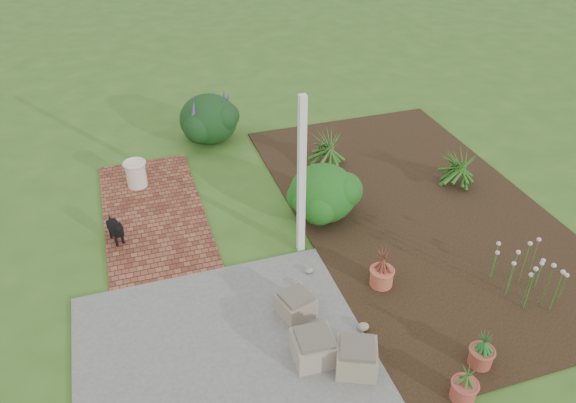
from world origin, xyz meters
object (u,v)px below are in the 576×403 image
object	(u,v)px
black_dog	(116,229)
cream_ceramic_urn	(136,174)
evergreen_shrub	(323,192)
stone_trough_near	(314,348)

from	to	relation	value
black_dog	cream_ceramic_urn	distance (m)	1.62
cream_ceramic_urn	evergreen_shrub	world-z (taller)	evergreen_shrub
evergreen_shrub	cream_ceramic_urn	bearing A→B (deg)	146.38
black_dog	evergreen_shrub	size ratio (longest dim) A/B	0.44
stone_trough_near	cream_ceramic_urn	xyz separation A→B (m)	(-1.62, 4.58, 0.07)
cream_ceramic_urn	stone_trough_near	bearing A→B (deg)	-70.52
stone_trough_near	evergreen_shrub	distance (m)	2.98
stone_trough_near	cream_ceramic_urn	world-z (taller)	cream_ceramic_urn
cream_ceramic_urn	black_dog	bearing A→B (deg)	-105.84
black_dog	cream_ceramic_urn	xyz separation A→B (m)	(0.44, 1.56, -0.02)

